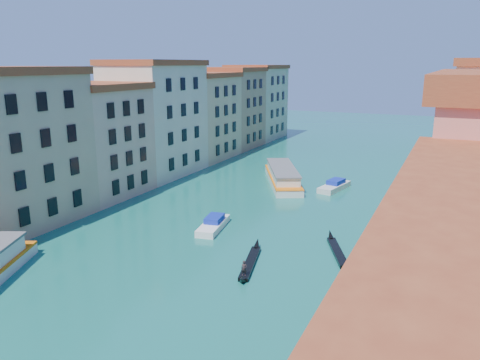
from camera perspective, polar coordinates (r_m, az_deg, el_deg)
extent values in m
cube|color=tan|center=(65.85, -26.04, 3.11)|extent=(12.00, 17.00, 19.00)
cube|color=brown|center=(64.96, -26.99, 11.79)|extent=(12.80, 17.40, 1.00)
cube|color=tan|center=(76.59, -17.01, 4.32)|extent=(12.00, 14.00, 16.50)
cube|color=brown|center=(75.70, -17.49, 10.86)|extent=(12.80, 14.40, 1.00)
cube|color=beige|center=(88.77, -10.21, 7.10)|extent=(12.00, 18.00, 20.00)
cube|color=brown|center=(88.17, -10.52, 13.89)|extent=(12.80, 18.40, 1.00)
cube|color=tan|center=(103.20, -4.75, 7.52)|extent=(12.00, 16.00, 17.50)
cube|color=brown|center=(102.57, -4.86, 12.66)|extent=(12.80, 16.40, 1.00)
cube|color=#AA795A|center=(116.80, -0.97, 8.56)|extent=(12.00, 15.00, 18.50)
cube|color=brown|center=(116.28, -0.99, 13.35)|extent=(12.80, 15.40, 1.00)
cube|color=tan|center=(131.31, 2.11, 9.27)|extent=(12.00, 17.00, 19.00)
cube|color=brown|center=(130.87, 2.15, 13.63)|extent=(12.80, 17.40, 1.00)
cube|color=gray|center=(69.12, 21.62, -3.68)|extent=(4.00, 140.00, 1.00)
cylinder|color=#5F5F62|center=(35.43, 15.59, -18.67)|extent=(0.12, 0.12, 3.00)
cube|color=maroon|center=(43.81, 19.88, -10.18)|extent=(3.20, 12.60, 0.25)
cylinder|color=#5F5F62|center=(40.78, 17.10, -14.17)|extent=(0.12, 0.12, 3.00)
cylinder|color=#5F5F62|center=(48.35, 18.54, -9.69)|extent=(0.12, 0.12, 3.00)
cylinder|color=brown|center=(34.35, 13.17, -20.05)|extent=(0.24, 0.24, 3.20)
cylinder|color=brown|center=(44.87, 14.90, -11.60)|extent=(0.24, 0.24, 3.20)
cylinder|color=brown|center=(45.69, 15.89, -11.18)|extent=(0.24, 0.24, 3.20)
cylinder|color=brown|center=(46.53, 16.83, -10.78)|extent=(0.24, 0.24, 3.20)
cylinder|color=brown|center=(61.51, 17.93, -4.72)|extent=(0.24, 0.24, 3.20)
cylinder|color=brown|center=(62.40, 18.60, -4.51)|extent=(0.24, 0.24, 3.20)
cylinder|color=brown|center=(63.30, 19.24, -4.30)|extent=(0.24, 0.24, 3.20)
cube|color=silver|center=(82.17, 5.20, 0.04)|extent=(12.62, 19.16, 1.16)
cube|color=silver|center=(81.88, 5.22, 0.89)|extent=(10.44, 15.50, 1.54)
cube|color=#5F5F62|center=(81.68, 5.24, 1.52)|extent=(10.91, 16.06, 0.24)
cube|color=orange|center=(82.05, 5.21, 0.40)|extent=(12.66, 19.18, 0.24)
cube|color=black|center=(49.33, 1.24, -10.08)|extent=(2.91, 8.16, 0.41)
cone|color=black|center=(53.32, 2.09, -7.79)|extent=(1.22, 1.96, 1.52)
cone|color=black|center=(45.19, 0.23, -12.09)|extent=(1.15, 1.66, 1.34)
imported|color=#2E2022|center=(45.86, 0.50, -10.73)|extent=(0.64, 0.50, 1.56)
cube|color=black|center=(53.07, 11.79, -8.60)|extent=(4.14, 7.64, 0.40)
cone|color=black|center=(56.98, 10.97, -6.60)|extent=(1.45, 1.94, 1.48)
cone|color=black|center=(49.02, 12.78, -10.30)|extent=(1.33, 1.66, 1.30)
cube|color=white|center=(59.49, -3.28, -5.57)|extent=(3.59, 7.67, 0.84)
cube|color=#1328A1|center=(59.72, -3.14, -4.74)|extent=(2.43, 3.45, 0.74)
cube|color=silver|center=(79.09, 11.42, -0.84)|extent=(4.01, 8.19, 0.90)
cube|color=#1328A1|center=(79.39, 11.62, -0.20)|extent=(2.66, 3.71, 0.79)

